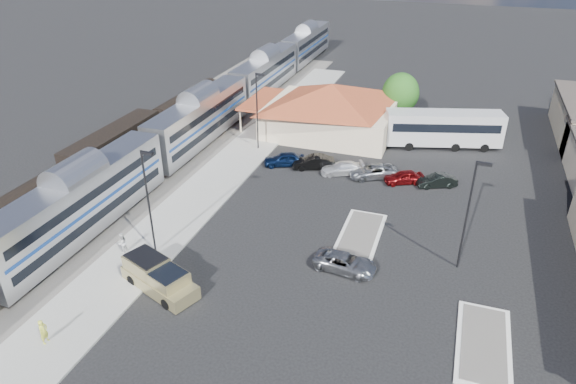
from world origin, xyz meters
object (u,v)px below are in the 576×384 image
(coach_bus, at_px, (444,127))
(station_depot, at_px, (331,108))
(pickup_truck, at_px, (159,278))
(suv, at_px, (345,263))

(coach_bus, bearing_deg, station_depot, 72.85)
(pickup_truck, bearing_deg, coach_bus, -5.87)
(station_depot, relative_size, pickup_truck, 2.75)
(suv, bearing_deg, coach_bus, -4.43)
(pickup_truck, bearing_deg, station_depot, 15.09)
(pickup_truck, height_order, coach_bus, coach_bus)
(coach_bus, bearing_deg, pickup_truck, 136.67)
(pickup_truck, distance_m, coach_bus, 37.77)
(station_depot, bearing_deg, pickup_truck, -96.17)
(station_depot, xyz_separation_m, coach_bus, (13.55, -0.23, -0.70))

